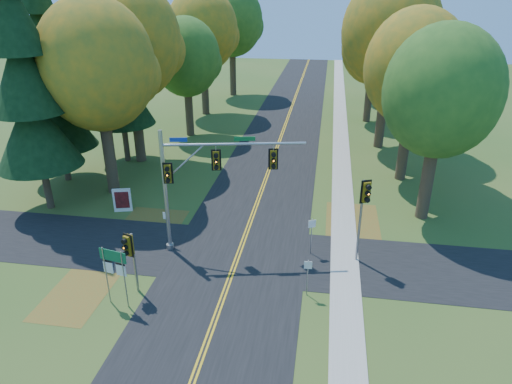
# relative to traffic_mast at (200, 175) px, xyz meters

# --- Properties ---
(ground) EXTENTS (160.00, 160.00, 0.00)m
(ground) POSITION_rel_traffic_mast_xyz_m (2.21, -2.33, -4.78)
(ground) COLOR #2C521D
(ground) RESTS_ON ground
(road_main) EXTENTS (8.00, 160.00, 0.02)m
(road_main) POSITION_rel_traffic_mast_xyz_m (2.21, -2.33, -4.77)
(road_main) COLOR black
(road_main) RESTS_ON ground
(road_cross) EXTENTS (60.00, 6.00, 0.02)m
(road_cross) POSITION_rel_traffic_mast_xyz_m (2.21, -0.33, -4.77)
(road_cross) COLOR black
(road_cross) RESTS_ON ground
(centerline_left) EXTENTS (0.10, 160.00, 0.01)m
(centerline_left) POSITION_rel_traffic_mast_xyz_m (2.11, -2.33, -4.75)
(centerline_left) COLOR gold
(centerline_left) RESTS_ON road_main
(centerline_right) EXTENTS (0.10, 160.00, 0.01)m
(centerline_right) POSITION_rel_traffic_mast_xyz_m (2.31, -2.33, -4.75)
(centerline_right) COLOR gold
(centerline_right) RESTS_ON road_main
(sidewalk_east) EXTENTS (1.60, 160.00, 0.06)m
(sidewalk_east) POSITION_rel_traffic_mast_xyz_m (8.41, -2.33, -4.75)
(sidewalk_east) COLOR #9E998E
(sidewalk_east) RESTS_ON ground
(leaf_patch_w_near) EXTENTS (4.00, 6.00, 0.00)m
(leaf_patch_w_near) POSITION_rel_traffic_mast_xyz_m (-4.29, 1.67, -4.77)
(leaf_patch_w_near) COLOR brown
(leaf_patch_w_near) RESTS_ON ground
(leaf_patch_e) EXTENTS (3.50, 8.00, 0.00)m
(leaf_patch_e) POSITION_rel_traffic_mast_xyz_m (9.01, 3.67, -4.77)
(leaf_patch_e) COLOR brown
(leaf_patch_e) RESTS_ON ground
(leaf_patch_w_far) EXTENTS (3.00, 5.00, 0.00)m
(leaf_patch_w_far) POSITION_rel_traffic_mast_xyz_m (-5.29, -5.33, -4.77)
(leaf_patch_w_far) COLOR brown
(leaf_patch_w_far) RESTS_ON ground
(tree_w_a) EXTENTS (8.00, 8.00, 14.15)m
(tree_w_a) POSITION_rel_traffic_mast_xyz_m (-8.91, 7.06, 4.71)
(tree_w_a) COLOR #38281C
(tree_w_a) RESTS_ON ground
(tree_e_a) EXTENTS (7.20, 7.20, 12.73)m
(tree_e_a) POSITION_rel_traffic_mast_xyz_m (13.78, 6.45, 3.75)
(tree_e_a) COLOR #38281C
(tree_e_a) RESTS_ON ground
(tree_w_b) EXTENTS (8.60, 8.60, 15.38)m
(tree_w_b) POSITION_rel_traffic_mast_xyz_m (-9.51, 13.96, 5.59)
(tree_w_b) COLOR #38281C
(tree_w_b) RESTS_ON ground
(tree_e_b) EXTENTS (7.60, 7.60, 13.33)m
(tree_e_b) POSITION_rel_traffic_mast_xyz_m (13.18, 13.25, 4.12)
(tree_e_b) COLOR #38281C
(tree_e_b) RESTS_ON ground
(tree_w_c) EXTENTS (6.80, 6.80, 11.91)m
(tree_w_c) POSITION_rel_traffic_mast_xyz_m (-7.32, 22.14, 3.16)
(tree_w_c) COLOR #38281C
(tree_w_c) RESTS_ON ground
(tree_e_c) EXTENTS (8.80, 8.80, 15.79)m
(tree_e_c) POSITION_rel_traffic_mast_xyz_m (12.09, 21.36, 5.88)
(tree_e_c) COLOR #38281C
(tree_e_c) RESTS_ON ground
(tree_w_d) EXTENTS (8.20, 8.20, 14.56)m
(tree_w_d) POSITION_rel_traffic_mast_xyz_m (-7.91, 30.86, 5.00)
(tree_w_d) COLOR #38281C
(tree_w_d) RESTS_ON ground
(tree_e_d) EXTENTS (7.00, 7.00, 12.32)m
(tree_e_d) POSITION_rel_traffic_mast_xyz_m (11.48, 30.55, 3.46)
(tree_e_d) COLOR #38281C
(tree_e_d) RESTS_ON ground
(tree_w_e) EXTENTS (8.40, 8.40, 14.97)m
(tree_w_e) POSITION_rel_traffic_mast_xyz_m (-6.71, 41.76, 5.29)
(tree_w_e) COLOR #38281C
(tree_w_e) RESTS_ON ground
(tree_e_e) EXTENTS (7.80, 7.80, 13.74)m
(tree_e_e) POSITION_rel_traffic_mast_xyz_m (12.69, 41.25, 4.41)
(tree_e_e) COLOR #38281C
(tree_e_e) RESTS_ON ground
(pine_a) EXTENTS (5.60, 5.60, 19.48)m
(pine_a) POSITION_rel_traffic_mast_xyz_m (-12.29, 3.67, 4.40)
(pine_a) COLOR #38281C
(pine_a) RESTS_ON ground
(pine_b) EXTENTS (5.60, 5.60, 17.31)m
(pine_b) POSITION_rel_traffic_mast_xyz_m (-13.79, 8.67, 3.38)
(pine_b) COLOR #38281C
(pine_b) RESTS_ON ground
(pine_c) EXTENTS (5.60, 5.60, 20.56)m
(pine_c) POSITION_rel_traffic_mast_xyz_m (-10.79, 13.67, 4.91)
(pine_c) COLOR #38281C
(pine_c) RESTS_ON ground
(traffic_mast) EXTENTS (8.04, 2.15, 7.43)m
(traffic_mast) POSITION_rel_traffic_mast_xyz_m (0.00, 0.00, 0.00)
(traffic_mast) COLOR #96999E
(traffic_mast) RESTS_ON ground
(east_signal_pole) EXTENTS (0.56, 0.68, 5.15)m
(east_signal_pole) POSITION_rel_traffic_mast_xyz_m (9.15, -0.06, -0.87)
(east_signal_pole) COLOR gray
(east_signal_pole) RESTS_ON ground
(ped_signal_pole) EXTENTS (0.53, 0.64, 3.51)m
(ped_signal_pole) POSITION_rel_traffic_mast_xyz_m (-2.37, -4.84, -2.17)
(ped_signal_pole) COLOR gray
(ped_signal_pole) RESTS_ON ground
(route_sign_cluster) EXTENTS (1.47, 0.34, 3.19)m
(route_sign_cluster) POSITION_rel_traffic_mast_xyz_m (-2.79, -5.80, -2.53)
(route_sign_cluster) COLOR gray
(route_sign_cluster) RESTS_ON ground
(info_kiosk) EXTENTS (1.24, 0.50, 1.71)m
(info_kiosk) POSITION_rel_traffic_mast_xyz_m (-6.89, 3.93, -3.93)
(info_kiosk) COLOR silver
(info_kiosk) RESTS_ON ground
(reg_sign_e_north) EXTENTS (0.42, 0.20, 2.33)m
(reg_sign_e_north) POSITION_rel_traffic_mast_xyz_m (6.42, 0.42, -3.19)
(reg_sign_e_north) COLOR gray
(reg_sign_e_north) RESTS_ON ground
(reg_sign_e_south) EXTENTS (0.40, 0.07, 2.11)m
(reg_sign_e_south) POSITION_rel_traffic_mast_xyz_m (6.41, -3.59, -3.34)
(reg_sign_e_south) COLOR gray
(reg_sign_e_south) RESTS_ON ground
(reg_sign_w) EXTENTS (0.41, 0.16, 2.19)m
(reg_sign_w) POSITION_rel_traffic_mast_xyz_m (-2.32, 0.23, -3.28)
(reg_sign_w) COLOR gray
(reg_sign_w) RESTS_ON ground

